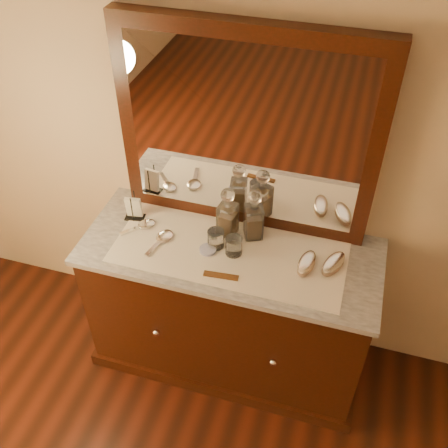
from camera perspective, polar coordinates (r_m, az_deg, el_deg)
The scene contains 18 objects.
dresser_cabinet at distance 2.79m, azimuth 0.60°, elevation -9.34°, with size 1.40×0.55×0.82m, color black.
dresser_plinth at distance 3.08m, azimuth 0.55°, elevation -13.68°, with size 1.46×0.59×0.08m, color black.
knob_left at distance 2.66m, azimuth -7.51°, elevation -11.83°, with size 0.04×0.04×0.04m, color silver.
knob_right at distance 2.55m, azimuth 5.46°, elevation -15.00°, with size 0.04×0.04×0.04m, color silver.
marble_top at distance 2.47m, azimuth 0.67°, elevation -3.12°, with size 1.44×0.59×0.03m, color silver.
mirror_frame at distance 2.34m, azimuth 2.47°, elevation 10.01°, with size 1.20×0.08×1.00m, color black.
mirror_glass at distance 2.31m, azimuth 2.25°, elevation 9.59°, with size 1.06×0.01×0.86m, color white.
lace_runner at distance 2.44m, azimuth 0.54°, elevation -3.15°, with size 1.10×0.45×0.00m, color white.
pin_dish at distance 2.45m, azimuth -1.79°, elevation -2.85°, with size 0.08×0.08×0.01m, color white.
comb at distance 2.33m, azimuth -0.33°, elevation -5.74°, with size 0.16×0.03×0.01m, color brown.
napkin_rack at distance 2.63m, azimuth -9.94°, elevation 1.69°, with size 0.11×0.07×0.15m.
decanter_left at distance 2.47m, azimuth 0.40°, elevation 0.79°, with size 0.10×0.10×0.27m.
decanter_right at distance 2.46m, azimuth 3.30°, elevation 0.54°, with size 0.11×0.11×0.28m.
brush_near at distance 2.39m, azimuth 9.12°, elevation -4.33°, with size 0.09×0.17×0.04m.
brush_far at distance 2.41m, azimuth 12.01°, elevation -4.33°, with size 0.13×0.18×0.05m.
hand_mirror_outer at distance 2.60m, azimuth -8.88°, elevation -0.12°, with size 0.16×0.17×0.02m.
hand_mirror_inner at distance 2.52m, azimuth -6.81°, elevation -1.58°, with size 0.10×0.21×0.02m.
tumblers at distance 2.42m, azimuth 0.09°, elevation -2.03°, with size 0.18×0.10×0.09m.
Camera 1 is at (0.48, 0.27, 2.57)m, focal length 41.30 mm.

